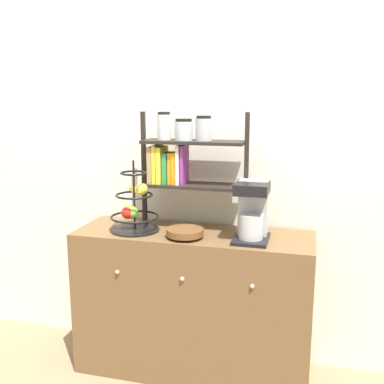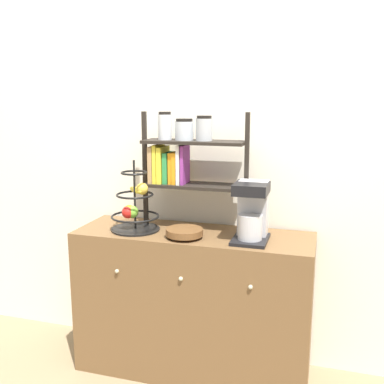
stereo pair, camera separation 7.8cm
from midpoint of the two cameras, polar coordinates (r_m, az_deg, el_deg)
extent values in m
cube|color=silver|center=(2.77, 0.78, 4.98)|extent=(7.00, 0.05, 2.60)
cube|color=brown|center=(2.75, -0.70, -13.89)|extent=(1.37, 0.45, 0.87)
sphere|color=#B2AD8C|center=(2.58, -10.34, -9.99)|extent=(0.02, 0.02, 0.02)
sphere|color=#B2AD8C|center=(2.45, -2.20, -10.98)|extent=(0.02, 0.02, 0.02)
sphere|color=#B2AD8C|center=(2.38, 6.71, -11.82)|extent=(0.02, 0.02, 0.02)
cube|color=black|center=(2.47, 6.61, -5.93)|extent=(0.19, 0.25, 0.02)
cube|color=#B7B7BC|center=(2.50, 6.93, -1.94)|extent=(0.16, 0.10, 0.30)
cylinder|color=#B7B7BC|center=(2.43, 6.57, -4.36)|extent=(0.13, 0.13, 0.14)
cube|color=black|center=(2.39, 6.72, 0.49)|extent=(0.18, 0.20, 0.06)
cylinder|color=black|center=(2.67, -8.07, -4.75)|extent=(0.29, 0.29, 0.01)
cylinder|color=black|center=(2.62, -8.20, -0.39)|extent=(0.01, 0.01, 0.40)
torus|color=black|center=(2.65, -8.12, -3.13)|extent=(0.28, 0.28, 0.01)
torus|color=black|center=(2.62, -8.20, -0.39)|extent=(0.22, 0.22, 0.01)
torus|color=black|center=(2.60, -8.28, 2.40)|extent=(0.15, 0.15, 0.01)
sphere|color=red|center=(2.60, -9.02, -2.62)|extent=(0.07, 0.07, 0.07)
sphere|color=#6BAD33|center=(2.60, -8.49, -2.58)|extent=(0.07, 0.07, 0.07)
sphere|color=orange|center=(2.61, -8.87, -2.53)|extent=(0.08, 0.08, 0.08)
ellipsoid|color=yellow|center=(2.64, -8.08, 0.21)|extent=(0.14, 0.13, 0.04)
sphere|color=gold|center=(2.61, -7.25, 0.37)|extent=(0.07, 0.07, 0.07)
cylinder|color=brown|center=(2.50, -1.79, -5.67)|extent=(0.11, 0.11, 0.02)
cylinder|color=brown|center=(2.50, -1.79, -5.09)|extent=(0.21, 0.21, 0.04)
cube|color=black|center=(2.71, -6.93, 2.86)|extent=(0.02, 0.02, 0.69)
cube|color=black|center=(2.55, 6.03, 2.33)|extent=(0.02, 0.02, 0.69)
cube|color=black|center=(2.63, -0.65, 0.84)|extent=(0.59, 0.20, 0.02)
cube|color=black|center=(2.59, -0.66, 6.36)|extent=(0.59, 0.20, 0.02)
cube|color=tan|center=(2.69, -5.75, 3.54)|extent=(0.03, 0.16, 0.21)
cube|color=yellow|center=(2.68, -5.22, 3.63)|extent=(0.02, 0.16, 0.23)
cube|color=yellow|center=(2.67, -4.64, 3.48)|extent=(0.03, 0.16, 0.21)
cube|color=#2D8C47|center=(2.66, -3.97, 3.10)|extent=(0.03, 0.14, 0.18)
cube|color=orange|center=(2.65, -3.36, 3.10)|extent=(0.02, 0.13, 0.18)
cube|color=orange|center=(2.64, -2.83, 3.10)|extent=(0.02, 0.14, 0.18)
cube|color=white|center=(2.63, -2.30, 3.54)|extent=(0.02, 0.15, 0.23)
cube|color=#8C338C|center=(2.62, -1.81, 3.52)|extent=(0.02, 0.14, 0.23)
cylinder|color=silver|center=(2.64, -4.41, 8.20)|extent=(0.08, 0.08, 0.15)
cylinder|color=black|center=(2.64, -4.44, 9.95)|extent=(0.07, 0.07, 0.02)
cylinder|color=silver|center=(2.60, -1.93, 7.76)|extent=(0.11, 0.11, 0.11)
cylinder|color=black|center=(2.60, -1.94, 9.12)|extent=(0.10, 0.10, 0.02)
cylinder|color=#ADB2B7|center=(2.57, 0.62, 7.92)|extent=(0.09, 0.09, 0.13)
cylinder|color=black|center=(2.57, 0.62, 9.50)|extent=(0.08, 0.08, 0.02)
camera|label=1|loc=(0.04, -90.87, -0.18)|focal=42.00mm
camera|label=2|loc=(0.04, 89.13, 0.18)|focal=42.00mm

